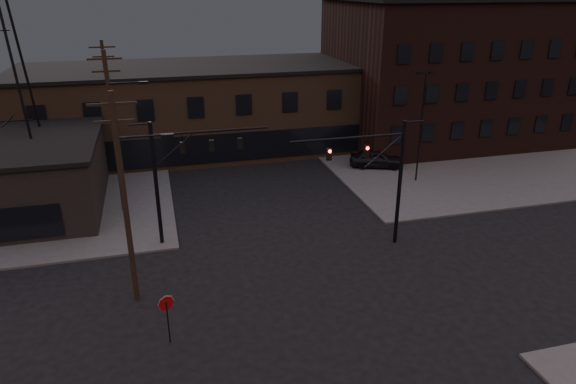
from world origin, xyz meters
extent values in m
plane|color=black|center=(0.00, 0.00, 0.00)|extent=(140.00, 140.00, 0.00)
cube|color=#474744|center=(22.00, 22.00, 0.07)|extent=(30.00, 30.00, 0.15)
cube|color=brown|center=(0.00, 28.00, 4.00)|extent=(40.00, 12.00, 8.00)
cube|color=black|center=(22.00, 26.00, 7.00)|extent=(22.00, 16.00, 14.00)
cylinder|color=black|center=(6.50, 4.50, 4.00)|extent=(0.24, 0.24, 8.00)
cylinder|color=black|center=(3.00, 4.50, 7.20)|extent=(7.00, 0.14, 0.14)
cube|color=#FF140C|center=(4.17, 4.50, 6.30)|extent=(0.28, 0.22, 0.70)
cube|color=#FF140C|center=(1.83, 4.50, 6.30)|extent=(0.28, 0.22, 0.70)
cylinder|color=black|center=(-8.00, 8.00, 4.00)|extent=(0.24, 0.24, 8.00)
cylinder|color=black|center=(-4.50, 8.00, 7.20)|extent=(7.00, 0.14, 0.14)
cube|color=black|center=(-6.25, 8.00, 6.30)|extent=(0.28, 0.22, 0.70)
cube|color=black|center=(-4.50, 8.00, 6.30)|extent=(0.28, 0.22, 0.70)
cube|color=black|center=(-2.75, 8.00, 6.30)|extent=(0.28, 0.22, 0.70)
cylinder|color=black|center=(-8.00, -2.00, 1.10)|extent=(0.06, 0.06, 2.20)
cylinder|color=maroon|center=(-8.00, -1.98, 2.10)|extent=(0.72, 0.33, 0.76)
cylinder|color=black|center=(-9.50, 2.00, 5.50)|extent=(0.28, 0.28, 11.00)
cube|color=black|center=(-9.50, 2.00, 10.40)|extent=(2.20, 0.12, 0.12)
cube|color=black|center=(-9.50, 2.00, 9.60)|extent=(1.80, 0.12, 0.12)
cube|color=black|center=(-7.20, 2.00, 8.75)|extent=(0.60, 0.25, 0.18)
cylinder|color=black|center=(-10.50, 14.00, 5.75)|extent=(0.28, 0.28, 11.50)
cube|color=black|center=(-10.50, 14.00, 10.90)|extent=(2.20, 0.12, 0.12)
cube|color=black|center=(-10.50, 14.00, 10.10)|extent=(1.80, 0.12, 0.12)
cube|color=black|center=(-8.20, 14.00, 9.25)|extent=(0.60, 0.25, 0.18)
cylinder|color=black|center=(-11.50, 26.00, 5.50)|extent=(0.28, 0.28, 11.00)
cube|color=black|center=(-11.50, 26.00, 10.40)|extent=(2.20, 0.12, 0.12)
cube|color=black|center=(-11.50, 26.00, 9.60)|extent=(1.80, 0.12, 0.12)
cylinder|color=black|center=(13.00, 14.00, 4.50)|extent=(0.14, 0.14, 9.00)
cube|color=black|center=(12.50, 14.00, 9.05)|extent=(0.50, 0.28, 0.18)
cube|color=black|center=(13.50, 14.00, 9.05)|extent=(0.50, 0.28, 0.18)
cylinder|color=black|center=(19.00, 19.00, 4.50)|extent=(0.14, 0.14, 9.00)
cube|color=black|center=(18.50, 19.00, 9.05)|extent=(0.50, 0.28, 0.18)
cube|color=black|center=(19.50, 19.00, 9.05)|extent=(0.50, 0.28, 0.18)
imported|color=black|center=(11.16, 17.99, 0.96)|extent=(5.10, 3.38, 1.61)
imported|color=#ACACAF|center=(17.37, 19.57, 0.74)|extent=(4.29, 2.31, 1.18)
imported|color=black|center=(5.50, 25.18, 0.85)|extent=(2.99, 5.41, 1.69)
camera|label=1|loc=(-7.69, -22.18, 15.39)|focal=32.00mm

